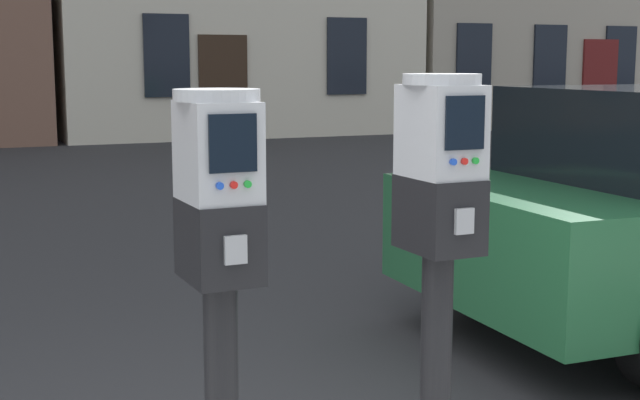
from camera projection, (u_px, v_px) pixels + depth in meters
name	position (u px, v px, depth m)	size (l,w,h in m)	color
parking_meter_near_kerb	(219.00, 257.00, 2.26)	(0.22, 0.26, 1.36)	black
parking_meter_twin_adjacent	(439.00, 229.00, 2.51)	(0.22, 0.26, 1.39)	black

